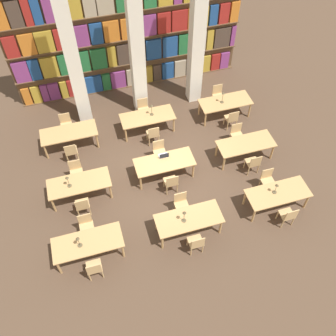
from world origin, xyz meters
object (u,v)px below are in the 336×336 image
Objects in this scene: chair_1 at (86,225)px; laptop at (164,156)px; pillar_right at (197,32)px; chair_10 at (253,163)px; reading_table_3 at (79,184)px; chair_12 at (71,151)px; desk_lamp_4 at (152,108)px; desk_lamp_5 at (223,96)px; chair_8 at (171,182)px; reading_table_5 at (246,145)px; desk_lamp_2 at (276,187)px; chair_14 at (153,134)px; desk_lamp_1 at (184,215)px; reading_table_2 at (278,194)px; pillar_left at (71,53)px; reading_table_7 at (148,118)px; chair_5 at (267,180)px; desk_lamp_3 at (68,180)px; chair_11 at (237,134)px; reading_table_1 at (189,220)px; reading_table_8 at (225,103)px; chair_3 at (181,204)px; pillar_center at (136,42)px; chair_7 at (76,171)px; chair_16 at (232,118)px; chair_15 at (144,109)px; desk_lamp_0 at (78,240)px; chair_9 at (159,151)px; chair_17 at (218,95)px; chair_13 at (66,124)px; reading_table_4 at (164,163)px; chair_0 at (94,268)px; chair_4 at (288,215)px; chair_2 at (196,243)px.

laptop is at bearing -149.04° from chair_1.
chair_10 is (0.66, -4.31, -2.52)m from pillar_right.
chair_12 is (-0.08, 1.65, -0.16)m from reading_table_3.
desk_lamp_4 is 2.75m from desk_lamp_5.
laptop is at bearing 88.94° from chair_8.
reading_table_3 and reading_table_5 have the same top height.
desk_lamp_2 reaches higher than chair_14.
reading_table_2 is (3.13, 0.11, -0.41)m from desk_lamp_1.
chair_12 is (-0.76, -2.01, -2.52)m from pillar_left.
laptop is 2.05m from reading_table_7.
desk_lamp_2 reaches higher than chair_5.
pillar_right is 6.85m from desk_lamp_3.
chair_11 is at bearing 92.09° from reading_table_2.
reading_table_1 is 5.43m from reading_table_8.
desk_lamp_1 is 0.55× the size of chair_11.
reading_table_1 is 5.35m from desk_lamp_5.
chair_3 is 1.00× the size of chair_11.
chair_7 is (-2.94, -2.95, -2.52)m from pillar_center.
desk_lamp_4 is 3.06m from chair_16.
desk_lamp_0 is at bearing 58.97° from chair_15.
chair_9 is 0.44× the size of reading_table_5.
chair_8 is 3.69m from chair_15.
desk_lamp_1 reaches higher than chair_5.
chair_11 is 2.23m from chair_17.
chair_13 is 1.80× the size of desk_lamp_5.
chair_9 is (2.20, -2.88, -2.52)m from pillar_left.
chair_12 is at bearing 164.83° from reading_table_5.
pillar_left reaches higher than chair_10.
pillar_left and pillar_right have the same top height.
reading_table_7 is at bearing 166.27° from chair_13.
reading_table_8 is (6.02, 0.64, 0.16)m from chair_12.
reading_table_7 and reading_table_8 have the same top height.
reading_table_4 is at bearing 87.89° from chair_9.
reading_table_4 is at bearing -152.09° from chair_1.
chair_1 is 2.02× the size of desk_lamp_0.
pillar_center is at bearing -45.10° from chair_11.
chair_0 is at bearing -138.49° from desk_lamp_5.
desk_lamp_4 is at bearing 177.75° from desk_lamp_5.
chair_17 is at bearing 89.96° from chair_4.
pillar_center reaches higher than reading_table_3.
reading_table_7 is at bearing 123.31° from desk_lamp_2.
reading_table_2 is at bearing -57.82° from desk_lamp_4.
reading_table_2 and reading_table_8 have the same top height.
chair_0 is 5.97m from reading_table_2.
desk_lamp_5 is (2.91, 0.64, 0.58)m from chair_14.
chair_14 is (0.11, 3.91, -0.57)m from desk_lamp_1.
desk_lamp_0 is (-0.96, -5.86, -1.98)m from pillar_left.
chair_2 is at bearing -141.30° from chair_10.
pillar_right is at bearing -123.62° from laptop.
chair_3 is 1.00× the size of chair_9.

